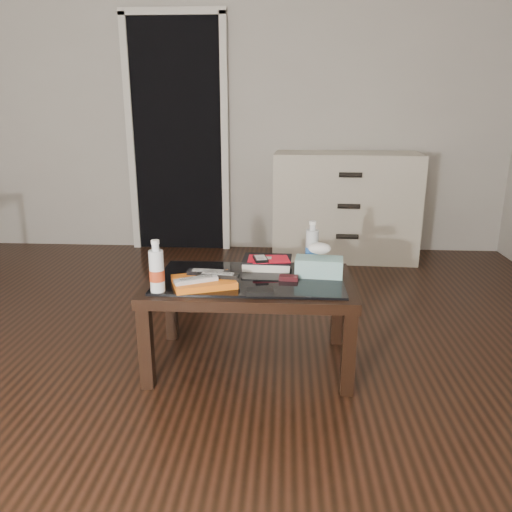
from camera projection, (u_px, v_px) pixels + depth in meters
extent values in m
plane|color=black|center=(161.00, 390.00, 2.31)|extent=(5.00, 5.00, 0.00)
plane|color=#B9B3AB|center=(223.00, 97.00, 4.32)|extent=(5.00, 0.00, 5.00)
cube|color=black|center=(178.00, 138.00, 4.41)|extent=(0.80, 0.05, 2.00)
cube|color=silver|center=(130.00, 138.00, 4.41)|extent=(0.06, 0.04, 2.04)
cube|color=silver|center=(225.00, 138.00, 4.36)|extent=(0.06, 0.04, 2.04)
cube|color=silver|center=(172.00, 11.00, 4.09)|extent=(0.90, 0.04, 0.06)
cube|color=black|center=(146.00, 348.00, 2.29)|extent=(0.06, 0.06, 0.40)
cube|color=black|center=(348.00, 354.00, 2.23)|extent=(0.06, 0.06, 0.40)
cube|color=black|center=(171.00, 305.00, 2.78)|extent=(0.06, 0.06, 0.40)
cube|color=black|center=(337.00, 309.00, 2.73)|extent=(0.06, 0.06, 0.40)
cube|color=black|center=(250.00, 285.00, 2.44)|extent=(1.00, 0.60, 0.05)
cube|color=black|center=(250.00, 279.00, 2.43)|extent=(0.90, 0.50, 0.01)
cube|color=beige|center=(345.00, 206.00, 4.25)|extent=(1.22, 0.55, 0.90)
cylinder|color=black|center=(347.00, 237.00, 4.06)|extent=(0.18, 0.05, 0.04)
cylinder|color=black|center=(349.00, 206.00, 3.99)|extent=(0.18, 0.05, 0.04)
cylinder|color=black|center=(350.00, 175.00, 3.92)|extent=(0.18, 0.05, 0.04)
cube|color=orange|center=(204.00, 282.00, 2.33)|extent=(0.33, 0.29, 0.03)
cube|color=silver|center=(196.00, 280.00, 2.28)|extent=(0.20, 0.14, 0.02)
cube|color=black|center=(218.00, 275.00, 2.34)|extent=(0.21, 0.08, 0.02)
cube|color=black|center=(208.00, 272.00, 2.38)|extent=(0.20, 0.07, 0.02)
cube|color=black|center=(267.00, 263.00, 2.59)|extent=(0.26, 0.21, 0.05)
cube|color=red|center=(267.00, 258.00, 2.57)|extent=(0.19, 0.14, 0.01)
cube|color=black|center=(261.00, 259.00, 2.53)|extent=(0.09, 0.12, 0.02)
cube|color=#330B0F|center=(289.00, 278.00, 2.39)|extent=(0.09, 0.06, 0.02)
cube|color=black|center=(260.00, 292.00, 2.22)|extent=(0.12, 0.08, 0.02)
cylinder|color=white|center=(157.00, 266.00, 2.22)|extent=(0.07, 0.07, 0.24)
cylinder|color=silver|center=(312.00, 243.00, 2.59)|extent=(0.08, 0.08, 0.24)
cube|color=teal|center=(319.00, 267.00, 2.45)|extent=(0.24, 0.14, 0.09)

